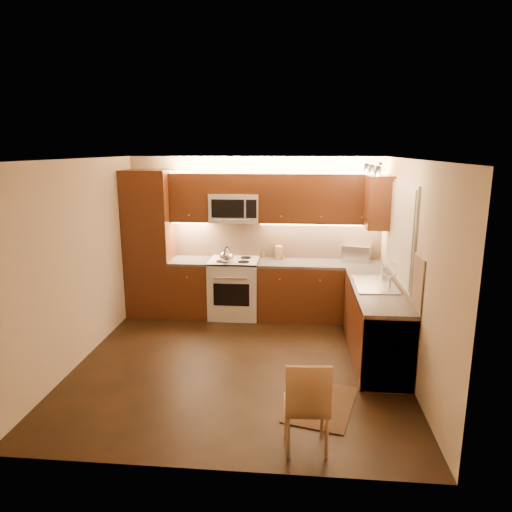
# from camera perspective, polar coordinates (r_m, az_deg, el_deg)

# --- Properties ---
(floor) EXTENTS (4.00, 4.00, 0.01)m
(floor) POSITION_cam_1_polar(r_m,az_deg,el_deg) (5.98, -1.97, -12.94)
(floor) COLOR black
(floor) RESTS_ON ground
(ceiling) EXTENTS (4.00, 4.00, 0.01)m
(ceiling) POSITION_cam_1_polar(r_m,az_deg,el_deg) (5.38, -2.18, 11.78)
(ceiling) COLOR beige
(ceiling) RESTS_ON ground
(wall_back) EXTENTS (4.00, 0.01, 2.50)m
(wall_back) POSITION_cam_1_polar(r_m,az_deg,el_deg) (7.49, -0.12, 2.52)
(wall_back) COLOR #CAB494
(wall_back) RESTS_ON ground
(wall_front) EXTENTS (4.00, 0.01, 2.50)m
(wall_front) POSITION_cam_1_polar(r_m,az_deg,el_deg) (3.67, -6.09, -8.96)
(wall_front) COLOR #CAB494
(wall_front) RESTS_ON ground
(wall_left) EXTENTS (0.01, 4.00, 2.50)m
(wall_left) POSITION_cam_1_polar(r_m,az_deg,el_deg) (6.13, -20.96, -0.74)
(wall_left) COLOR #CAB494
(wall_left) RESTS_ON ground
(wall_right) EXTENTS (0.01, 4.00, 2.50)m
(wall_right) POSITION_cam_1_polar(r_m,az_deg,el_deg) (5.65, 18.48, -1.64)
(wall_right) COLOR #CAB494
(wall_right) RESTS_ON ground
(pantry) EXTENTS (0.70, 0.60, 2.30)m
(pantry) POSITION_cam_1_polar(r_m,az_deg,el_deg) (7.55, -12.90, 1.51)
(pantry) COLOR #46210F
(pantry) RESTS_ON floor
(base_cab_back_left) EXTENTS (0.62, 0.60, 0.86)m
(base_cab_back_left) POSITION_cam_1_polar(r_m,az_deg,el_deg) (7.55, -7.85, -3.92)
(base_cab_back_left) COLOR #46210F
(base_cab_back_left) RESTS_ON floor
(counter_back_left) EXTENTS (0.62, 0.60, 0.04)m
(counter_back_left) POSITION_cam_1_polar(r_m,az_deg,el_deg) (7.43, -7.96, -0.60)
(counter_back_left) COLOR #33312F
(counter_back_left) RESTS_ON base_cab_back_left
(base_cab_back_right) EXTENTS (1.92, 0.60, 0.86)m
(base_cab_back_right) POSITION_cam_1_polar(r_m,az_deg,el_deg) (7.37, 7.76, -4.35)
(base_cab_back_right) COLOR #46210F
(base_cab_back_right) RESTS_ON floor
(counter_back_right) EXTENTS (1.92, 0.60, 0.04)m
(counter_back_right) POSITION_cam_1_polar(r_m,az_deg,el_deg) (7.25, 7.87, -0.95)
(counter_back_right) COLOR #33312F
(counter_back_right) RESTS_ON base_cab_back_right
(base_cab_right) EXTENTS (0.60, 2.00, 0.86)m
(base_cab_right) POSITION_cam_1_polar(r_m,az_deg,el_deg) (6.21, 14.39, -8.00)
(base_cab_right) COLOR #46210F
(base_cab_right) RESTS_ON floor
(counter_right) EXTENTS (0.60, 2.00, 0.04)m
(counter_right) POSITION_cam_1_polar(r_m,az_deg,el_deg) (6.07, 14.63, -4.03)
(counter_right) COLOR #33312F
(counter_right) RESTS_ON base_cab_right
(dishwasher) EXTENTS (0.58, 0.60, 0.84)m
(dishwasher) POSITION_cam_1_polar(r_m,az_deg,el_deg) (5.58, 15.50, -10.56)
(dishwasher) COLOR silver
(dishwasher) RESTS_ON floor
(backsplash_back) EXTENTS (3.30, 0.02, 0.60)m
(backsplash_back) POSITION_cam_1_polar(r_m,az_deg,el_deg) (7.46, 2.55, 2.08)
(backsplash_back) COLOR tan
(backsplash_back) RESTS_ON wall_back
(backsplash_right) EXTENTS (0.02, 2.00, 0.60)m
(backsplash_right) POSITION_cam_1_polar(r_m,az_deg,el_deg) (6.04, 17.52, -1.15)
(backsplash_right) COLOR tan
(backsplash_right) RESTS_ON wall_right
(upper_cab_back_left) EXTENTS (0.62, 0.35, 0.75)m
(upper_cab_back_left) POSITION_cam_1_polar(r_m,az_deg,el_deg) (7.39, -7.98, 7.15)
(upper_cab_back_left) COLOR #46210F
(upper_cab_back_left) RESTS_ON wall_back
(upper_cab_back_right) EXTENTS (1.92, 0.35, 0.75)m
(upper_cab_back_right) POSITION_cam_1_polar(r_m,az_deg,el_deg) (7.20, 8.07, 7.00)
(upper_cab_back_right) COLOR #46210F
(upper_cab_back_right) RESTS_ON wall_back
(upper_cab_bridge) EXTENTS (0.76, 0.35, 0.31)m
(upper_cab_bridge) POSITION_cam_1_polar(r_m,az_deg,el_deg) (7.24, -2.65, 8.89)
(upper_cab_bridge) COLOR #46210F
(upper_cab_bridge) RESTS_ON wall_back
(upper_cab_right_corner) EXTENTS (0.35, 0.50, 0.75)m
(upper_cab_right_corner) POSITION_cam_1_polar(r_m,az_deg,el_deg) (6.86, 14.83, 6.40)
(upper_cab_right_corner) COLOR #46210F
(upper_cab_right_corner) RESTS_ON wall_right
(stove) EXTENTS (0.76, 0.65, 0.92)m
(stove) POSITION_cam_1_polar(r_m,az_deg,el_deg) (7.40, -2.68, -3.93)
(stove) COLOR silver
(stove) RESTS_ON floor
(microwave) EXTENTS (0.76, 0.38, 0.44)m
(microwave) POSITION_cam_1_polar(r_m,az_deg,el_deg) (7.26, -2.63, 5.93)
(microwave) COLOR silver
(microwave) RESTS_ON wall_back
(window_frame) EXTENTS (0.03, 1.44, 1.24)m
(window_frame) POSITION_cam_1_polar(r_m,az_deg,el_deg) (6.10, 17.44, 2.84)
(window_frame) COLOR silver
(window_frame) RESTS_ON wall_right
(window_blinds) EXTENTS (0.02, 1.36, 1.16)m
(window_blinds) POSITION_cam_1_polar(r_m,az_deg,el_deg) (6.10, 17.25, 2.85)
(window_blinds) COLOR silver
(window_blinds) RESTS_ON wall_right
(sink) EXTENTS (0.52, 0.86, 0.15)m
(sink) POSITION_cam_1_polar(r_m,az_deg,el_deg) (6.19, 14.46, -2.78)
(sink) COLOR silver
(sink) RESTS_ON counter_right
(faucet) EXTENTS (0.20, 0.04, 0.30)m
(faucet) POSITION_cam_1_polar(r_m,az_deg,el_deg) (6.20, 16.15, -2.13)
(faucet) COLOR silver
(faucet) RESTS_ON counter_right
(track_light_bar) EXTENTS (0.04, 1.20, 0.03)m
(track_light_bar) POSITION_cam_1_polar(r_m,az_deg,el_deg) (5.79, 14.05, 11.10)
(track_light_bar) COLOR silver
(track_light_bar) RESTS_ON ceiling
(kettle) EXTENTS (0.28, 0.28, 0.25)m
(kettle) POSITION_cam_1_polar(r_m,az_deg,el_deg) (7.08, -3.62, 0.18)
(kettle) COLOR silver
(kettle) RESTS_ON stove
(toaster_oven) EXTENTS (0.50, 0.43, 0.25)m
(toaster_oven) POSITION_cam_1_polar(r_m,az_deg,el_deg) (7.43, 12.30, 0.37)
(toaster_oven) COLOR silver
(toaster_oven) RESTS_ON counter_back_right
(knife_block) EXTENTS (0.13, 0.17, 0.21)m
(knife_block) POSITION_cam_1_polar(r_m,az_deg,el_deg) (7.39, 2.81, 0.43)
(knife_block) COLOR #9B6F46
(knife_block) RESTS_ON counter_back_right
(spice_jar_a) EXTENTS (0.04, 0.04, 0.09)m
(spice_jar_a) POSITION_cam_1_polar(r_m,az_deg,el_deg) (7.42, 2.62, 0.01)
(spice_jar_a) COLOR silver
(spice_jar_a) RESTS_ON counter_back_right
(spice_jar_b) EXTENTS (0.05, 0.05, 0.10)m
(spice_jar_b) POSITION_cam_1_polar(r_m,az_deg,el_deg) (7.48, 0.90, 0.18)
(spice_jar_b) COLOR brown
(spice_jar_b) RESTS_ON counter_back_right
(spice_jar_c) EXTENTS (0.04, 0.04, 0.10)m
(spice_jar_c) POSITION_cam_1_polar(r_m,az_deg,el_deg) (7.34, 3.38, -0.10)
(spice_jar_c) COLOR silver
(spice_jar_c) RESTS_ON counter_back_right
(spice_jar_d) EXTENTS (0.05, 0.05, 0.11)m
(spice_jar_d) POSITION_cam_1_polar(r_m,az_deg,el_deg) (7.46, 3.13, 0.13)
(spice_jar_d) COLOR #A57231
(spice_jar_d) RESTS_ON counter_back_right
(soap_bottle) EXTENTS (0.08, 0.09, 0.18)m
(soap_bottle) POSITION_cam_1_polar(r_m,az_deg,el_deg) (6.64, 15.50, -1.64)
(soap_bottle) COLOR #B1B1B5
(soap_bottle) RESTS_ON counter_right
(rug) EXTENTS (0.85, 1.07, 0.01)m
(rug) POSITION_cam_1_polar(r_m,az_deg,el_deg) (5.15, 8.03, -17.56)
(rug) COLOR black
(rug) RESTS_ON floor
(dining_chair) EXTENTS (0.41, 0.41, 0.87)m
(dining_chair) POSITION_cam_1_polar(r_m,az_deg,el_deg) (4.31, 6.19, -17.47)
(dining_chair) COLOR #9B6F46
(dining_chair) RESTS_ON floor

